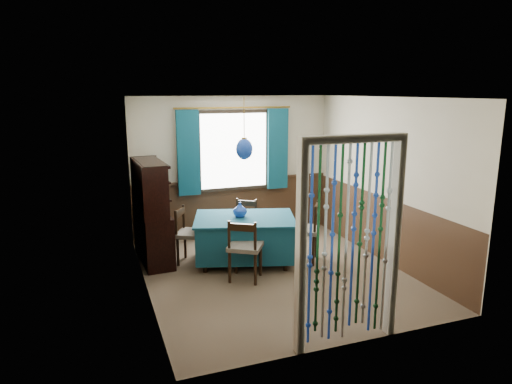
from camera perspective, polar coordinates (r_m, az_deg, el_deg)
name	(u,v)px	position (r m, az deg, el deg)	size (l,w,h in m)	color
floor	(275,274)	(6.70, 2.39, -10.15)	(4.00, 4.00, 0.00)	brown
ceiling	(277,97)	(6.18, 2.60, 11.74)	(4.00, 4.00, 0.00)	silver
wall_back	(233,167)	(8.18, -2.90, 3.14)	(3.60, 3.60, 0.00)	#C1B79E
wall_front	(354,230)	(4.60, 12.10, -4.62)	(3.60, 3.60, 0.00)	#C1B79E
wall_left	(143,200)	(5.89, -13.91, -0.93)	(4.00, 4.00, 0.00)	#C1B79E
wall_right	(385,181)	(7.20, 15.84, 1.38)	(4.00, 4.00, 0.00)	#C1B79E
wainscot_back	(234,208)	(8.32, -2.81, -1.98)	(3.60, 3.60, 0.00)	#3C2616
wainscot_front	(349,299)	(4.89, 11.59, -13.00)	(3.60, 3.60, 0.00)	#3C2616
wainscot_left	(148,256)	(6.11, -13.39, -7.78)	(4.00, 4.00, 0.00)	#3C2616
wainscot_right	(381,228)	(7.37, 15.40, -4.36)	(4.00, 4.00, 0.00)	#3C2616
window	(234,151)	(8.09, -2.81, 5.18)	(1.32, 0.12, 1.42)	black
doorway	(349,247)	(4.71, 11.60, -6.74)	(1.16, 0.12, 2.18)	silver
dining_table	(245,236)	(6.97, -1.42, -5.56)	(1.73, 1.43, 0.72)	#0F3F51
chair_near	(245,248)	(6.32, -1.41, -6.98)	(0.60, 0.59, 0.89)	black
chair_far	(245,223)	(7.61, -1.41, -3.88)	(0.54, 0.54, 0.81)	black
chair_left	(190,234)	(7.03, -8.31, -5.18)	(0.57, 0.57, 0.86)	black
chair_right	(305,230)	(7.06, 6.20, -4.76)	(0.62, 0.63, 0.93)	black
sideboard	(152,226)	(7.21, -12.87, -4.16)	(0.48, 1.22, 1.56)	black
pendant_lamp	(244,149)	(6.68, -1.48, 5.41)	(0.25, 0.25, 0.90)	olive
vase_table	(240,210)	(6.90, -2.03, -2.28)	(0.20, 0.20, 0.20)	navy
bowl_shelf	(157,195)	(6.82, -12.30, -0.37)	(0.21, 0.21, 0.05)	beige
vase_sideboard	(152,201)	(7.40, -12.82, -1.14)	(0.18, 0.18, 0.19)	beige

